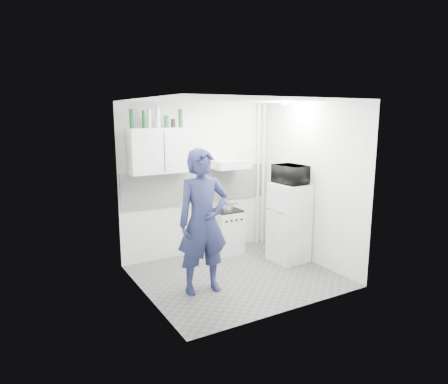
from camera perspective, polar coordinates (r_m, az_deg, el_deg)
floor at (r=6.18m, az=1.78°, el=-11.89°), size 2.80×2.80×0.00m
ceiling at (r=5.69m, az=1.94°, el=12.99°), size 2.80×2.80×0.00m
wall_back at (r=6.87m, az=-3.64°, el=1.76°), size 2.80×0.00×2.80m
wall_left at (r=5.21m, az=-11.34°, el=-1.43°), size 0.00×2.60×2.60m
wall_right at (r=6.63m, az=12.20°, el=1.19°), size 0.00×2.60×2.60m
person at (r=5.39m, az=-3.01°, el=-4.26°), size 0.77×0.55×1.97m
stove at (r=7.06m, az=0.42°, el=-5.70°), size 0.47×0.47×0.75m
fridge at (r=6.68m, az=9.28°, el=-4.34°), size 0.56×0.56×1.30m
stove_top at (r=6.96m, az=0.43°, el=-2.65°), size 0.45×0.45×0.03m
saucepan at (r=6.92m, az=0.48°, el=-2.13°), size 0.20×0.20×0.11m
microwave at (r=6.51m, az=9.50°, el=2.50°), size 0.56×0.39×0.30m
bottle_a at (r=6.18m, az=-13.06°, el=10.17°), size 0.07×0.07×0.28m
bottle_b at (r=6.24m, az=-11.33°, el=10.14°), size 0.07×0.07×0.26m
bottle_c at (r=6.27m, az=-10.66°, el=10.21°), size 0.07×0.07×0.27m
bottle_d at (r=6.31m, az=-9.47°, el=10.61°), size 0.08×0.08×0.35m
canister_a at (r=6.37m, az=-8.23°, el=9.92°), size 0.08×0.08×0.19m
canister_b at (r=6.41m, az=-7.26°, el=9.72°), size 0.07×0.07×0.14m
bottle_e at (r=6.46m, az=-6.24°, el=10.43°), size 0.07×0.07×0.29m
upper_cabinet at (r=6.35m, az=-9.10°, el=5.88°), size 1.00×0.35×0.70m
range_hood at (r=6.83m, az=0.66°, el=4.01°), size 0.60×0.50×0.14m
backsplash at (r=6.88m, az=-3.57°, el=0.92°), size 2.74×0.03×0.60m
pipe_a at (r=7.47m, az=5.62°, el=2.47°), size 0.05×0.05×2.60m
pipe_b at (r=7.40m, az=4.86°, el=2.40°), size 0.04×0.04×2.60m
ceiling_spot_fixture at (r=6.43m, az=8.74°, el=12.38°), size 0.10×0.10×0.02m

